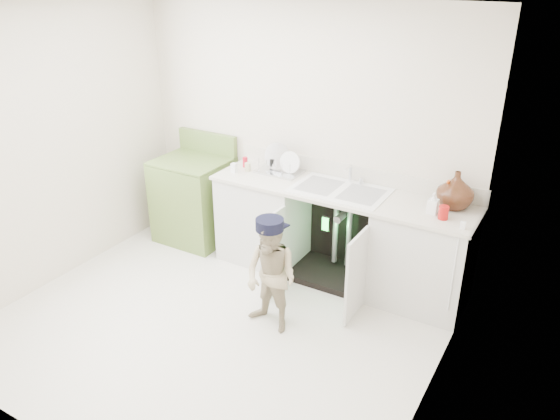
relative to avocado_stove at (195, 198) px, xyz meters
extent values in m
plane|color=beige|center=(1.12, -1.18, -0.46)|extent=(3.50, 3.50, 0.00)
cube|color=beige|center=(1.12, 0.32, 0.79)|extent=(3.50, 2.50, 0.02)
cube|color=beige|center=(1.12, -2.68, 0.79)|extent=(3.50, 2.50, 0.02)
cube|color=beige|center=(-0.63, -1.18, 0.79)|extent=(2.50, 3.00, 0.02)
cube|color=beige|center=(2.87, -1.18, 0.79)|extent=(2.50, 3.00, 0.02)
plane|color=white|center=(1.12, -1.18, 2.04)|extent=(3.50, 3.50, 0.00)
cube|color=silver|center=(0.87, 0.02, -0.03)|extent=(0.80, 0.60, 0.86)
cube|color=silver|center=(2.47, 0.02, -0.03)|extent=(0.80, 0.60, 0.86)
cube|color=black|center=(1.67, 0.29, -0.03)|extent=(0.80, 0.06, 0.86)
cube|color=black|center=(1.67, 0.02, -0.43)|extent=(0.80, 0.60, 0.06)
cylinder|color=gray|center=(1.60, 0.12, -0.01)|extent=(0.05, 0.05, 0.70)
cylinder|color=gray|center=(1.74, 0.12, -0.01)|extent=(0.05, 0.05, 0.70)
cylinder|color=gray|center=(1.67, 0.07, 0.16)|extent=(0.07, 0.18, 0.07)
cube|color=silver|center=(1.27, -0.48, -0.06)|extent=(0.03, 0.40, 0.76)
cube|color=silver|center=(2.07, -0.48, -0.06)|extent=(0.02, 0.40, 0.76)
cube|color=white|center=(1.67, 0.02, 0.42)|extent=(2.44, 0.64, 0.03)
cube|color=white|center=(1.67, 0.31, 0.51)|extent=(2.44, 0.02, 0.15)
cube|color=white|center=(1.67, 0.02, 0.43)|extent=(0.85, 0.55, 0.02)
cube|color=gray|center=(1.46, 0.02, 0.44)|extent=(0.34, 0.40, 0.01)
cube|color=gray|center=(1.87, 0.02, 0.44)|extent=(0.34, 0.40, 0.01)
cylinder|color=silver|center=(1.67, 0.24, 0.53)|extent=(0.03, 0.03, 0.17)
cylinder|color=silver|center=(1.67, 0.18, 0.60)|extent=(0.02, 0.14, 0.02)
cylinder|color=silver|center=(1.78, 0.24, 0.48)|extent=(0.04, 0.04, 0.06)
cylinder|color=white|center=(2.80, -0.29, 0.09)|extent=(0.01, 0.01, 0.70)
cube|color=white|center=(2.80, -0.20, 0.47)|extent=(0.04, 0.02, 0.06)
cube|color=silver|center=(0.97, 0.14, 0.45)|extent=(0.43, 0.29, 0.02)
cylinder|color=silver|center=(0.93, 0.16, 0.52)|extent=(0.27, 0.10, 0.26)
cylinder|color=white|center=(1.08, 0.14, 0.51)|extent=(0.21, 0.06, 0.21)
cylinder|color=silver|center=(0.80, 0.04, 0.52)|extent=(0.01, 0.01, 0.12)
cylinder|color=silver|center=(0.88, 0.04, 0.52)|extent=(0.01, 0.01, 0.12)
cylinder|color=silver|center=(0.97, 0.04, 0.52)|extent=(0.01, 0.01, 0.12)
cylinder|color=silver|center=(1.06, 0.04, 0.52)|extent=(0.01, 0.01, 0.12)
cylinder|color=silver|center=(1.14, 0.04, 0.52)|extent=(0.01, 0.01, 0.12)
imported|color=#431E13|center=(2.64, 0.16, 0.60)|extent=(0.31, 0.31, 0.32)
imported|color=#DB4A0B|center=(2.58, 0.12, 0.56)|extent=(0.09, 0.09, 0.24)
imported|color=white|center=(2.52, -0.04, 0.53)|extent=(0.08, 0.08, 0.18)
cylinder|color=#A9100E|center=(2.62, -0.10, 0.49)|extent=(0.08, 0.08, 0.11)
cylinder|color=red|center=(0.60, 0.10, 0.49)|extent=(0.05, 0.05, 0.10)
cylinder|color=#C4BC90|center=(0.68, 0.02, 0.48)|extent=(0.06, 0.06, 0.08)
cylinder|color=black|center=(0.88, 0.14, 0.50)|extent=(0.04, 0.04, 0.12)
cube|color=white|center=(0.59, -0.08, 0.48)|extent=(0.05, 0.05, 0.09)
cube|color=#587232|center=(0.00, -0.01, -0.03)|extent=(0.72, 0.65, 0.87)
cube|color=#587232|center=(0.00, -0.01, 0.42)|extent=(0.72, 0.65, 0.02)
cube|color=#587232|center=(0.00, 0.28, 0.54)|extent=(0.72, 0.06, 0.23)
cylinder|color=black|center=(-0.18, -0.17, 0.42)|extent=(0.16, 0.16, 0.02)
cylinder|color=silver|center=(-0.18, -0.17, 0.43)|extent=(0.19, 0.19, 0.01)
cylinder|color=black|center=(-0.18, 0.15, 0.42)|extent=(0.16, 0.16, 0.02)
cylinder|color=silver|center=(-0.18, 0.15, 0.43)|extent=(0.19, 0.19, 0.01)
cylinder|color=black|center=(0.18, -0.17, 0.42)|extent=(0.16, 0.16, 0.02)
cylinder|color=silver|center=(0.18, -0.17, 0.43)|extent=(0.19, 0.19, 0.01)
cylinder|color=black|center=(0.18, 0.15, 0.42)|extent=(0.16, 0.16, 0.02)
cylinder|color=silver|center=(0.18, 0.15, 0.43)|extent=(0.19, 0.19, 0.01)
imported|color=#C2B08B|center=(1.54, -0.96, 0.02)|extent=(0.52, 0.44, 0.96)
cylinder|color=black|center=(1.54, -0.96, 0.47)|extent=(0.25, 0.25, 0.09)
cube|color=black|center=(1.55, -0.86, 0.44)|extent=(0.18, 0.12, 0.01)
cube|color=black|center=(1.70, -0.32, 0.26)|extent=(0.07, 0.01, 0.14)
cube|color=#26F23F|center=(1.70, -0.33, 0.26)|extent=(0.06, 0.00, 0.12)
camera|label=1|loc=(3.48, -4.13, 2.32)|focal=35.00mm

